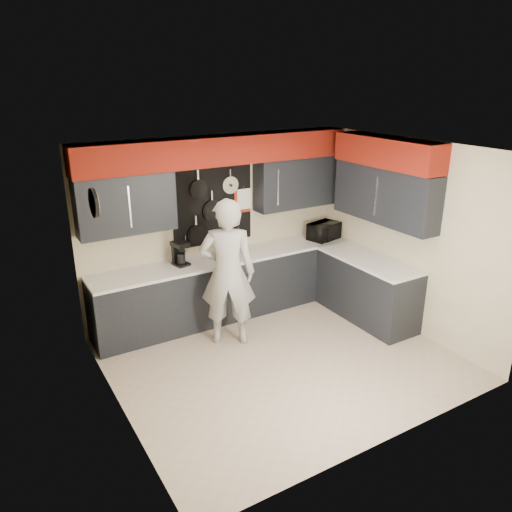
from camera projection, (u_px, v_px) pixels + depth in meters
ground at (281, 359)px, 6.24m from camera, size 4.00×4.00×0.00m
back_wall_assembly at (220, 179)px, 6.85m from camera, size 4.00×0.36×2.60m
right_wall_assembly at (388, 187)px, 6.68m from camera, size 0.36×3.50×2.60m
left_wall_assembly at (112, 296)px, 4.84m from camera, size 0.05×3.50×2.60m
base_cabinets at (267, 287)px, 7.23m from camera, size 3.95×2.20×0.92m
microwave at (324, 231)px, 7.79m from camera, size 0.55×0.43×0.27m
knife_block at (229, 249)px, 7.04m from camera, size 0.12×0.12×0.23m
utensil_crock at (221, 250)px, 7.09m from camera, size 0.14×0.14×0.18m
coffee_maker at (180, 253)px, 6.74m from camera, size 0.22×0.26×0.33m
person at (228, 273)px, 6.36m from camera, size 0.85×0.76×1.95m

